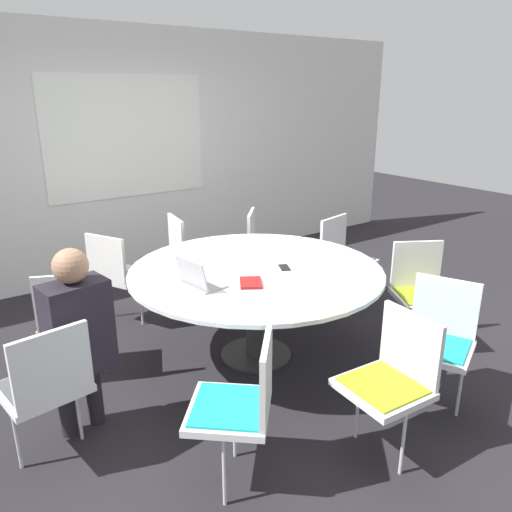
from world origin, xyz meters
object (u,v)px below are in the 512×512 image
Objects in this scene: chair_0 at (46,381)px; spiral_notebook at (251,283)px; chair_1 at (242,399)px; laptop at (198,279)px; person_0 at (77,331)px; chair_6 at (263,244)px; chair_7 at (189,250)px; chair_3 at (439,334)px; cell_phone at (284,267)px; chair_2 at (392,374)px; chair_4 at (421,286)px; chair_5 at (344,254)px; chair_9 at (72,314)px; chair_8 at (118,270)px.

chair_0 reaches higher than spiral_notebook.
chair_1 is 1.07m from laptop.
chair_6 is at bearing 20.85° from person_0.
chair_1 is at bearing -13.48° from chair_7.
chair_0 is 1.09m from chair_1.
cell_phone is (-0.43, 1.09, 0.23)m from chair_3.
chair_0 and chair_7 have the same top height.
chair_2 is at bearing 21.68° from chair_6.
chair_1 is 2.10m from chair_4.
chair_1 is 1.00× the size of chair_5.
laptop reaches higher than chair_7.
chair_6 is 5.53× the size of cell_phone.
chair_6 reaches higher than spiral_notebook.
chair_4 is at bearing -115.24° from laptop.
chair_5 is (0.70, 1.58, 0.00)m from chair_3.
laptop is at bearing 25.88° from chair_2.
chair_5 and chair_9 have the same top height.
chair_0 and chair_4 have the same top height.
chair_2 and chair_7 have the same top height.
laptop is at bearing 24.23° from chair_1.
chair_1 is at bearing 42.09° from chair_4.
chair_7 is 3.36× the size of spiral_notebook.
chair_0 and chair_5 have the same top height.
cell_phone is at bearing -101.30° from laptop.
chair_4 is 2.60m from chair_8.
chair_3 is 2.27m from person_0.
chair_0 is at bearing -174.15° from cell_phone.
chair_5 is 1.53m from chair_7.
chair_4 is 2.60× the size of laptop.
chair_9 is (-1.40, -0.86, 0.00)m from chair_7.
chair_4 is 1.00× the size of chair_7.
chair_2 is at bearing -32.02° from chair_9.
person_0 is at bearing -1.26° from chair_5.
laptop is at bearing -9.21° from chair_6.
chair_6 is 1.00× the size of chair_7.
chair_3 is 1.00× the size of chair_5.
chair_3 is 0.71× the size of person_0.
chair_1 is 0.88m from chair_2.
chair_6 is (-0.36, 1.68, 0.00)m from chair_4.
cell_phone is (0.40, 0.12, -0.01)m from spiral_notebook.
chair_1 is 0.71× the size of person_0.
laptop is (0.12, -1.26, 0.28)m from chair_8.
chair_0 and chair_8 have the same top height.
chair_8 is 0.71× the size of person_0.
chair_5 is 1.00× the size of chair_9.
chair_8 is (-1.28, 2.40, 0.00)m from chair_3.
chair_8 is at bearing -69.56° from chair_7.
chair_3 is 1.20m from cell_phone.
chair_3 reaches higher than cell_phone.
person_0 reaches higher than chair_5.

